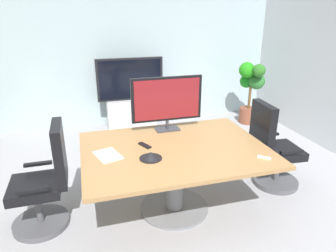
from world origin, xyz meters
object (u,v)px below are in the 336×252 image
Objects in this scene: conference_table at (175,163)px; tv_monitor at (167,100)px; remote_control at (145,145)px; office_chair_left at (46,186)px; wall_display_unit at (131,105)px; potted_plant at (251,88)px; conference_phone at (151,156)px; office_chair_right at (272,152)px.

tv_monitor is (0.07, 0.53, 0.53)m from conference_table.
office_chair_left is at bearing 155.40° from remote_control.
wall_display_unit reaches higher than remote_control.
potted_plant is at bearing 45.56° from conference_table.
conference_phone is (-0.28, -2.84, 0.34)m from wall_display_unit.
tv_monitor reaches higher than office_chair_right.
office_chair_left is 1.30× the size of tv_monitor.
wall_display_unit is (-0.02, 2.67, -0.14)m from conference_table.
potted_plant reaches higher than remote_control.
tv_monitor is 0.64m from remote_control.
wall_display_unit reaches higher than conference_phone.
office_chair_left is 6.41× the size of remote_control.
wall_display_unit reaches higher than conference_table.
office_chair_right is at bearing 90.32° from office_chair_left.
tv_monitor is at bearing 23.22° from remote_control.
conference_table is 0.40m from conference_phone.
wall_display_unit is 7.71× the size of remote_control.
conference_table is 0.75m from tv_monitor.
office_chair_right is at bearing -16.76° from tv_monitor.
potted_plant is (2.23, 2.28, 0.12)m from conference_table.
potted_plant is (2.17, 1.75, -0.42)m from tv_monitor.
conference_table is 3.19m from potted_plant.
office_chair_right reaches higher than conference_phone.
office_chair_right is (1.31, 0.15, -0.13)m from conference_table.
office_chair_left is at bearing 94.90° from office_chair_right.
potted_plant is at bearing -9.91° from wall_display_unit.
office_chair_left is 0.83× the size of wall_display_unit.
remote_control is at bearing 95.09° from office_chair_right.
tv_monitor is 0.70× the size of potted_plant.
wall_display_unit is at bearing 170.09° from potted_plant.
office_chair_right is 1.30× the size of tv_monitor.
remote_control is (0.00, 0.30, -0.02)m from conference_phone.
office_chair_left is 2.62m from office_chair_right.
potted_plant is at bearing 44.10° from conference_phone.
office_chair_left is at bearing 174.99° from conference_table.
conference_table is 1.58× the size of potted_plant.
potted_plant reaches higher than office_chair_left.
office_chair_right is 4.95× the size of conference_phone.
conference_table is 11.15× the size of remote_control.
conference_table is at bearing 30.36° from conference_phone.
potted_plant reaches higher than conference_phone.
office_chair_right is at bearing -24.10° from remote_control.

